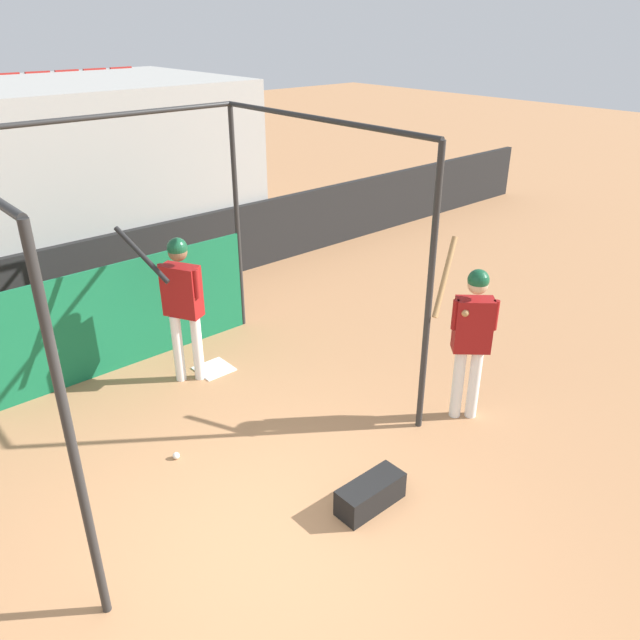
# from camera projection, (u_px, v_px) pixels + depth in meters

# --- Properties ---
(ground_plane) EXTENTS (60.00, 60.00, 0.00)m
(ground_plane) POSITION_uv_depth(u_px,v_px,m) (267.00, 547.00, 5.50)
(ground_plane) COLOR #A8754C
(outfield_wall) EXTENTS (24.00, 0.12, 1.20)m
(outfield_wall) POSITION_uv_depth(u_px,v_px,m) (32.00, 293.00, 9.04)
(outfield_wall) COLOR black
(outfield_wall) RESTS_ON ground
(batting_cage) EXTENTS (3.81, 3.56, 3.22)m
(batting_cage) POSITION_uv_depth(u_px,v_px,m) (137.00, 287.00, 7.39)
(batting_cage) COLOR #282828
(batting_cage) RESTS_ON ground
(home_plate) EXTENTS (0.44, 0.44, 0.02)m
(home_plate) POSITION_uv_depth(u_px,v_px,m) (214.00, 369.00, 8.25)
(home_plate) COLOR white
(home_plate) RESTS_ON ground
(player_batter) EXTENTS (0.75, 0.75, 2.05)m
(player_batter) POSITION_uv_depth(u_px,v_px,m) (181.00, 296.00, 7.53)
(player_batter) COLOR white
(player_batter) RESTS_ON ground
(player_waiting) EXTENTS (0.75, 0.60, 2.12)m
(player_waiting) POSITION_uv_depth(u_px,v_px,m) (471.00, 331.00, 6.82)
(player_waiting) COLOR white
(player_waiting) RESTS_ON ground
(equipment_bag) EXTENTS (0.70, 0.28, 0.28)m
(equipment_bag) POSITION_uv_depth(u_px,v_px,m) (370.00, 494.00, 5.91)
(equipment_bag) COLOR black
(equipment_bag) RESTS_ON ground
(baseball) EXTENTS (0.07, 0.07, 0.07)m
(baseball) POSITION_uv_depth(u_px,v_px,m) (176.00, 456.00, 6.58)
(baseball) COLOR white
(baseball) RESTS_ON ground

